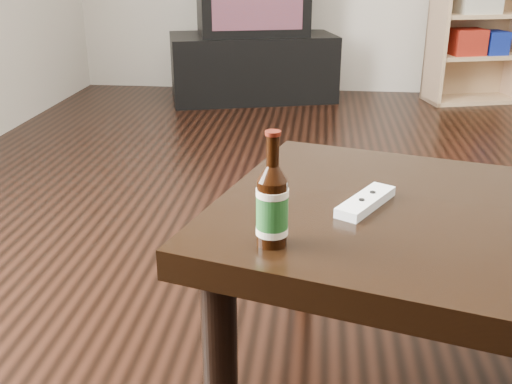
# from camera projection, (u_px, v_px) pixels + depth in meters

# --- Properties ---
(tv_stand) EXTENTS (1.24, 0.85, 0.45)m
(tv_stand) POSITION_uv_depth(u_px,v_px,m) (252.00, 67.00, 4.24)
(tv_stand) COLOR black
(tv_stand) RESTS_ON floor
(bookshelf) EXTENTS (0.69, 0.45, 1.17)m
(bookshelf) POSITION_uv_depth(u_px,v_px,m) (479.00, 11.00, 4.03)
(bookshelf) COLOR tan
(bookshelf) RESTS_ON floor
(beer_bottle) EXTENTS (0.07, 0.07, 0.22)m
(beer_bottle) POSITION_uv_depth(u_px,v_px,m) (272.00, 206.00, 1.10)
(beer_bottle) COLOR black
(beer_bottle) RESTS_ON coffee_table
(remote) EXTENTS (0.14, 0.19, 0.02)m
(remote) POSITION_uv_depth(u_px,v_px,m) (366.00, 202.00, 1.29)
(remote) COLOR white
(remote) RESTS_ON coffee_table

